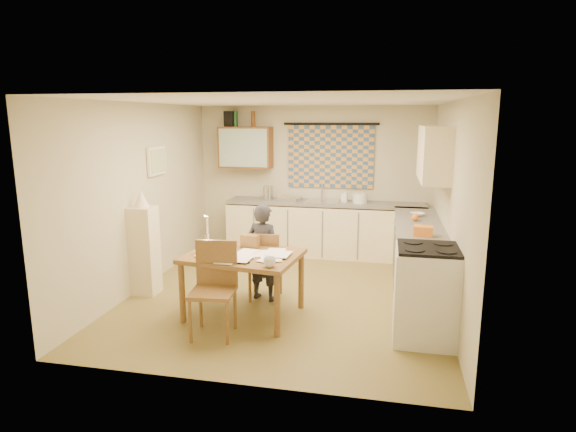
% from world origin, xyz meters
% --- Properties ---
extents(floor, '(4.00, 4.50, 0.02)m').
position_xyz_m(floor, '(0.00, 0.00, -0.01)').
color(floor, brown).
rests_on(floor, ground).
extents(ceiling, '(4.00, 4.50, 0.02)m').
position_xyz_m(ceiling, '(0.00, 0.00, 2.51)').
color(ceiling, white).
rests_on(ceiling, floor).
extents(wall_back, '(4.00, 0.02, 2.50)m').
position_xyz_m(wall_back, '(0.00, 2.26, 1.25)').
color(wall_back, beige).
rests_on(wall_back, floor).
extents(wall_front, '(4.00, 0.02, 2.50)m').
position_xyz_m(wall_front, '(0.00, -2.26, 1.25)').
color(wall_front, beige).
rests_on(wall_front, floor).
extents(wall_left, '(0.02, 4.50, 2.50)m').
position_xyz_m(wall_left, '(-2.01, 0.00, 1.25)').
color(wall_left, beige).
rests_on(wall_left, floor).
extents(wall_right, '(0.02, 4.50, 2.50)m').
position_xyz_m(wall_right, '(2.01, 0.00, 1.25)').
color(wall_right, beige).
rests_on(wall_right, floor).
extents(window_blind, '(1.45, 0.03, 1.05)m').
position_xyz_m(window_blind, '(0.30, 2.22, 1.65)').
color(window_blind, '#34547C').
rests_on(window_blind, wall_back).
extents(curtain_rod, '(1.60, 0.04, 0.04)m').
position_xyz_m(curtain_rod, '(0.30, 2.20, 2.20)').
color(curtain_rod, black).
rests_on(curtain_rod, wall_back).
extents(wall_cabinet, '(0.90, 0.34, 0.70)m').
position_xyz_m(wall_cabinet, '(-1.15, 2.08, 1.80)').
color(wall_cabinet, '#5A3314').
rests_on(wall_cabinet, wall_back).
extents(wall_cabinet_glass, '(0.84, 0.02, 0.64)m').
position_xyz_m(wall_cabinet_glass, '(-1.15, 1.91, 1.80)').
color(wall_cabinet_glass, '#99B2A5').
rests_on(wall_cabinet_glass, wall_back).
extents(upper_cabinet_right, '(0.34, 1.30, 0.70)m').
position_xyz_m(upper_cabinet_right, '(1.83, 0.55, 1.85)').
color(upper_cabinet_right, beige).
rests_on(upper_cabinet_right, wall_right).
extents(framed_print, '(0.04, 0.50, 0.40)m').
position_xyz_m(framed_print, '(-1.97, 0.40, 1.70)').
color(framed_print, white).
rests_on(framed_print, wall_left).
extents(print_canvas, '(0.01, 0.42, 0.32)m').
position_xyz_m(print_canvas, '(-1.95, 0.40, 1.70)').
color(print_canvas, silver).
rests_on(print_canvas, wall_left).
extents(counter_back, '(3.30, 0.62, 0.92)m').
position_xyz_m(counter_back, '(0.25, 1.95, 0.45)').
color(counter_back, beige).
rests_on(counter_back, floor).
extents(counter_right, '(0.62, 2.95, 0.92)m').
position_xyz_m(counter_right, '(1.70, 0.31, 0.45)').
color(counter_right, beige).
rests_on(counter_right, floor).
extents(stove, '(0.65, 0.65, 1.01)m').
position_xyz_m(stove, '(1.70, -1.00, 0.50)').
color(stove, white).
rests_on(stove, floor).
extents(sink, '(0.55, 0.45, 0.10)m').
position_xyz_m(sink, '(0.21, 1.95, 0.88)').
color(sink, silver).
rests_on(sink, counter_back).
extents(tap, '(0.04, 0.04, 0.28)m').
position_xyz_m(tap, '(0.18, 2.13, 1.06)').
color(tap, silver).
rests_on(tap, counter_back).
extents(dish_rack, '(0.41, 0.37, 0.06)m').
position_xyz_m(dish_rack, '(-0.35, 1.95, 0.95)').
color(dish_rack, silver).
rests_on(dish_rack, counter_back).
extents(kettle, '(0.23, 0.23, 0.24)m').
position_xyz_m(kettle, '(-0.73, 1.95, 1.04)').
color(kettle, silver).
rests_on(kettle, counter_back).
extents(mixing_bowl, '(0.31, 0.31, 0.16)m').
position_xyz_m(mixing_bowl, '(0.83, 1.95, 1.00)').
color(mixing_bowl, white).
rests_on(mixing_bowl, counter_back).
extents(soap_bottle, '(0.14, 0.14, 0.21)m').
position_xyz_m(soap_bottle, '(0.57, 2.00, 1.03)').
color(soap_bottle, white).
rests_on(soap_bottle, counter_back).
extents(bowl, '(0.33, 0.33, 0.05)m').
position_xyz_m(bowl, '(1.70, 1.05, 0.94)').
color(bowl, white).
rests_on(bowl, counter_right).
extents(orange_bag, '(0.24, 0.18, 0.12)m').
position_xyz_m(orange_bag, '(1.70, -0.15, 0.98)').
color(orange_bag, orange).
rests_on(orange_bag, counter_right).
extents(fruit_orange, '(0.10, 0.10, 0.10)m').
position_xyz_m(fruit_orange, '(1.65, 0.69, 0.97)').
color(fruit_orange, orange).
rests_on(fruit_orange, counter_right).
extents(speaker, '(0.19, 0.23, 0.26)m').
position_xyz_m(speaker, '(-1.41, 2.08, 2.28)').
color(speaker, black).
rests_on(speaker, wall_cabinet).
extents(bottle_green, '(0.07, 0.07, 0.26)m').
position_xyz_m(bottle_green, '(-1.33, 2.08, 2.28)').
color(bottle_green, '#195926').
rests_on(bottle_green, wall_cabinet).
extents(bottle_brown, '(0.08, 0.08, 0.26)m').
position_xyz_m(bottle_brown, '(-1.01, 2.08, 2.28)').
color(bottle_brown, '#5A3314').
rests_on(bottle_brown, wall_cabinet).
extents(dining_table, '(1.39, 1.12, 0.75)m').
position_xyz_m(dining_table, '(-0.35, -0.77, 0.38)').
color(dining_table, brown).
rests_on(dining_table, floor).
extents(chair_far, '(0.44, 0.44, 0.90)m').
position_xyz_m(chair_far, '(-0.24, -0.20, 0.28)').
color(chair_far, brown).
rests_on(chair_far, floor).
extents(chair_near, '(0.50, 0.50, 1.01)m').
position_xyz_m(chair_near, '(-0.51, -1.35, 0.31)').
color(chair_near, brown).
rests_on(chair_near, floor).
extents(person, '(0.60, 0.52, 1.25)m').
position_xyz_m(person, '(-0.25, -0.23, 0.63)').
color(person, black).
rests_on(person, floor).
extents(shelf_stand, '(0.32, 0.30, 1.17)m').
position_xyz_m(shelf_stand, '(-1.84, -0.34, 0.59)').
color(shelf_stand, beige).
rests_on(shelf_stand, floor).
extents(lampshade, '(0.20, 0.20, 0.22)m').
position_xyz_m(lampshade, '(-1.84, -0.34, 1.28)').
color(lampshade, white).
rests_on(lampshade, shelf_stand).
extents(letter_rack, '(0.23, 0.14, 0.16)m').
position_xyz_m(letter_rack, '(-0.35, -0.49, 0.83)').
color(letter_rack, brown).
rests_on(letter_rack, dining_table).
extents(mug, '(0.18, 0.18, 0.10)m').
position_xyz_m(mug, '(0.07, -1.18, 0.80)').
color(mug, white).
rests_on(mug, dining_table).
extents(magazine, '(0.38, 0.41, 0.03)m').
position_xyz_m(magazine, '(-0.84, -0.98, 0.76)').
color(magazine, maroon).
rests_on(magazine, dining_table).
extents(book, '(0.32, 0.36, 0.02)m').
position_xyz_m(book, '(-0.75, -0.82, 0.76)').
color(book, orange).
rests_on(book, dining_table).
extents(orange_box, '(0.14, 0.12, 0.04)m').
position_xyz_m(orange_box, '(-0.66, -1.04, 0.77)').
color(orange_box, orange).
rests_on(orange_box, dining_table).
extents(eyeglasses, '(0.13, 0.05, 0.02)m').
position_xyz_m(eyeglasses, '(-0.24, -1.10, 0.76)').
color(eyeglasses, black).
rests_on(eyeglasses, dining_table).
extents(candle_holder, '(0.07, 0.07, 0.18)m').
position_xyz_m(candle_holder, '(-0.84, -0.63, 0.84)').
color(candle_holder, silver).
rests_on(candle_holder, dining_table).
extents(candle, '(0.03, 0.03, 0.22)m').
position_xyz_m(candle, '(-0.83, -0.64, 1.04)').
color(candle, white).
rests_on(candle, dining_table).
extents(candle_flame, '(0.02, 0.02, 0.02)m').
position_xyz_m(candle_flame, '(-0.84, -0.68, 1.16)').
color(candle_flame, '#FFCC66').
rests_on(candle_flame, dining_table).
extents(papers, '(1.07, 0.80, 0.03)m').
position_xyz_m(papers, '(-0.28, -0.83, 0.76)').
color(papers, white).
rests_on(papers, dining_table).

